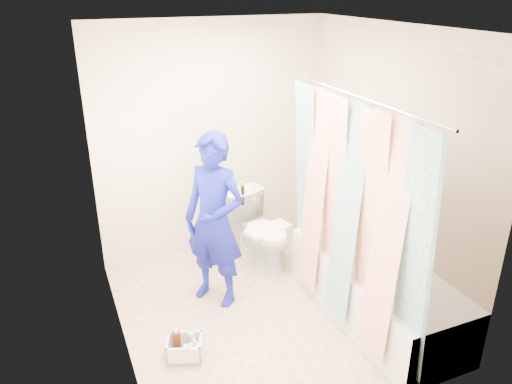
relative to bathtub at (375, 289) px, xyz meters
name	(u,v)px	position (x,y,z in m)	size (l,w,h in m)	color
floor	(264,311)	(-0.85, 0.43, -0.27)	(2.60, 2.60, 0.00)	tan
ceiling	(266,27)	(-0.85, 0.43, 2.13)	(2.40, 2.60, 0.02)	white
wall_back	(213,141)	(-0.85, 1.73, 0.93)	(2.40, 0.02, 2.40)	beige
wall_front	(358,264)	(-0.85, -0.88, 0.93)	(2.40, 0.02, 2.40)	beige
wall_left	(110,211)	(-2.05, 0.43, 0.93)	(0.02, 2.60, 2.40)	beige
wall_right	(389,165)	(0.35, 0.43, 0.93)	(0.02, 2.60, 2.40)	beige
bathtub	(375,289)	(0.00, 0.00, 0.00)	(0.70, 1.75, 0.50)	silver
curtain_rod	(358,97)	(-0.33, 0.00, 1.68)	(0.02, 0.02, 1.90)	silver
shower_curtain	(348,216)	(-0.33, 0.00, 0.75)	(0.06, 1.75, 1.80)	white
toilet	(261,231)	(-0.55, 1.18, 0.11)	(0.42, 0.74, 0.76)	silver
tank_lid	(268,229)	(-0.52, 1.06, 0.18)	(0.46, 0.20, 0.04)	white
tank_internals	(246,192)	(-0.64, 1.37, 0.48)	(0.18, 0.08, 0.25)	black
plumber	(214,221)	(-1.17, 0.78, 0.52)	(0.57, 0.38, 1.58)	#0F119A
cleaning_caddy	(186,349)	(-1.65, 0.13, -0.19)	(0.33, 0.30, 0.21)	silver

